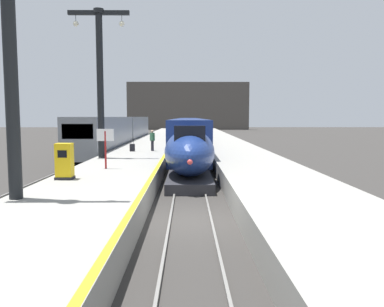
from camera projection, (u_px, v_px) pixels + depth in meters
ground_plane at (191, 221)px, 14.23m from camera, size 260.00×260.00×0.00m
platform_left at (148, 150)px, 38.78m from camera, size 4.80×110.00×1.05m
platform_right at (229, 150)px, 38.86m from camera, size 4.80×110.00×1.05m
platform_left_safety_stripe at (171, 145)px, 38.75m from camera, size 0.20×107.80×0.01m
rail_main_left at (182, 152)px, 41.59m from camera, size 0.08×110.00×0.12m
rail_main_right at (196, 152)px, 41.61m from camera, size 0.08×110.00×0.12m
rail_secondary_left at (106, 152)px, 41.50m from camera, size 0.08×110.00×0.12m
rail_secondary_right at (120, 152)px, 41.52m from camera, size 0.08×110.00×0.12m
highspeed_train_main at (189, 133)px, 45.96m from camera, size 2.92×56.86×3.60m
regional_train_adjacent at (121, 131)px, 46.26m from camera, size 2.85×36.60×3.80m
station_column_near at (8, 16)px, 12.56m from camera, size 4.00×0.68×10.07m
station_column_mid at (100, 70)px, 25.65m from camera, size 4.00×0.68×9.76m
passenger_near_edge at (152, 139)px, 31.43m from camera, size 0.41×0.45×1.69m
rolling_suitcase at (132, 148)px, 31.11m from camera, size 0.40×0.22×0.98m
ticket_machine_yellow at (65, 163)px, 17.16m from camera, size 0.76×0.62×1.60m
departure_info_board at (105, 140)px, 20.62m from camera, size 0.90×0.10×2.12m
terminus_back_wall at (188, 106)px, 115.11m from camera, size 36.00×2.00×14.00m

